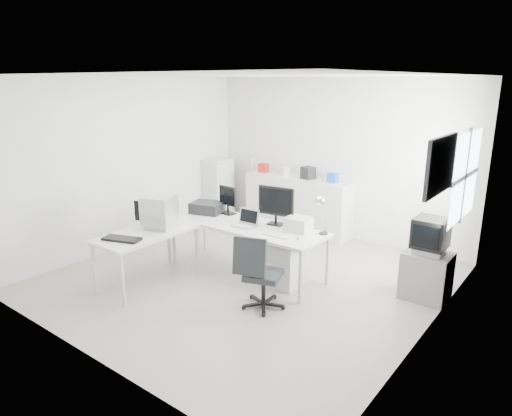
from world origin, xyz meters
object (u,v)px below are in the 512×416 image
Objects in this scene: inkjet_printer at (207,207)px; crt_monitor at (160,213)px; lcd_monitor_large at (276,205)px; office_chair at (263,271)px; drawer_pedestal at (288,264)px; laptop at (244,219)px; filing_cabinet at (218,189)px; tv_cabinet at (426,276)px; laser_printer at (298,224)px; side_desk at (148,258)px; crt_tv at (431,236)px; lcd_monitor_small at (228,200)px; main_desk at (246,249)px; sideboard at (298,204)px.

crt_monitor is at bearing -105.49° from inkjet_printer.
office_chair is at bearing -70.65° from lcd_monitor_large.
drawer_pedestal is 1.06× the size of lcd_monitor_large.
office_chair is at bearing -40.76° from inkjet_printer.
lcd_monitor_large is 0.49m from laptop.
filing_cabinet reaches higher than crt_monitor.
lcd_monitor_large is 2.19m from tv_cabinet.
drawer_pedestal is 0.57m from laser_printer.
inkjet_printer reaches higher than side_desk.
crt_monitor is 3.65m from tv_cabinet.
crt_monitor is 3.60m from crt_tv.
office_chair reaches higher than laser_printer.
drawer_pedestal is at bearing 10.60° from crt_monitor.
crt_tv is at bearing 24.80° from office_chair.
inkjet_printer is 1.13× the size of crt_monitor.
inkjet_printer is 0.36m from lcd_monitor_small.
filing_cabinet reaches higher than inkjet_printer.
laser_printer reaches higher than inkjet_printer.
crt_monitor reaches higher than laser_printer.
side_desk is 1.92m from lcd_monitor_large.
lcd_monitor_small reaches higher than tv_cabinet.
laser_printer is at bearing 39.52° from side_desk.
laptop is at bearing -138.26° from lcd_monitor_large.
drawer_pedestal is 1.43m from lcd_monitor_small.
laptop reaches higher than drawer_pedestal.
crt_monitor is 2.96m from filing_cabinet.
lcd_monitor_large is (0.35, 0.25, 0.66)m from main_desk.
office_chair is (1.38, -0.94, -0.49)m from lcd_monitor_small.
main_desk is 1.94× the size of filing_cabinet.
crt_monitor is at bearing 166.08° from office_chair.
inkjet_printer is 3.32m from tv_cabinet.
filing_cabinet reaches higher than laser_printer.
office_chair is at bearing -135.94° from crt_tv.
tv_cabinet is at bearing 18.35° from main_desk.
lcd_monitor_small is 1.14m from crt_monitor.
laser_printer is at bearing -160.73° from crt_tv.
lcd_monitor_small is (0.30, 0.15, 0.13)m from inkjet_printer.
inkjet_printer is 2.07m from sideboard.
lcd_monitor_small reaches higher than inkjet_printer.
side_desk is at bearing -65.83° from filing_cabinet.
main_desk is 2.51× the size of office_chair.
crt_monitor is (0.00, -0.95, 0.12)m from inkjet_printer.
filing_cabinet is at bearing -169.35° from sideboard.
tv_cabinet is (2.00, 0.53, -0.72)m from lcd_monitor_large.
crt_monitor is 0.20× the size of sideboard.
lcd_monitor_large is at bearing -31.63° from filing_cabinet.
tv_cabinet is at bearing 0.00° from crt_tv.
laser_printer reaches higher than tv_cabinet.
side_desk is at bearing -97.18° from sideboard.
crt_tv is at bearing -12.61° from filing_cabinet.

